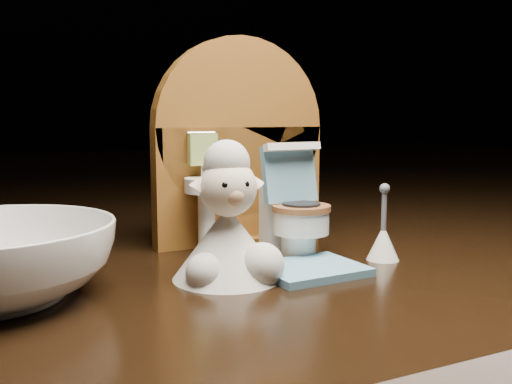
{
  "coord_description": "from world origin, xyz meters",
  "views": [
    {
      "loc": [
        -0.17,
        -0.32,
        0.09
      ],
      "look_at": [
        -0.02,
        0.0,
        0.05
      ],
      "focal_mm": 40.0,
      "sensor_mm": 36.0,
      "label": 1
    }
  ],
  "objects": [
    {
      "name": "backdrop_panel",
      "position": [
        -0.0,
        0.06,
        0.07
      ],
      "size": [
        0.13,
        0.05,
        0.15
      ],
      "color": "brown",
      "rests_on": "ground"
    },
    {
      "name": "toy_toilet",
      "position": [
        0.01,
        0.01,
        0.03
      ],
      "size": [
        0.04,
        0.05,
        0.08
      ],
      "rotation": [
        0.0,
        0.0,
        0.03
      ],
      "color": "white",
      "rests_on": "ground"
    },
    {
      "name": "bath_mat",
      "position": [
        0.0,
        -0.03,
        0.0
      ],
      "size": [
        0.06,
        0.05,
        0.0
      ],
      "primitive_type": "cube",
      "rotation": [
        0.0,
        0.0,
        0.05
      ],
      "color": "#5C91AF",
      "rests_on": "ground"
    },
    {
      "name": "toilet_brush",
      "position": [
        0.06,
        -0.03,
        0.01
      ],
      "size": [
        0.02,
        0.02,
        0.05
      ],
      "color": "white",
      "rests_on": "ground"
    },
    {
      "name": "plush_lamb",
      "position": [
        -0.05,
        -0.02,
        0.03
      ],
      "size": [
        0.06,
        0.06,
        0.08
      ],
      "rotation": [
        0.0,
        0.0,
        -0.1
      ],
      "color": "silver",
      "rests_on": "ground"
    }
  ]
}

